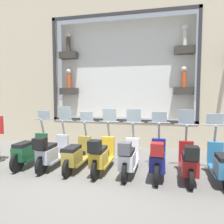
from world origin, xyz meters
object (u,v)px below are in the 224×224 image
Objects in this scene: scooter_yellow_4 at (101,155)px; scooter_silver_6 at (51,152)px; scooter_teal_0 at (221,165)px; scooter_white_3 at (129,157)px; scooter_olive_5 at (76,155)px; scooter_navy_2 at (158,159)px; scooter_green_7 at (29,151)px; scooter_red_1 at (189,162)px.

scooter_silver_6 reaches higher than scooter_yellow_4.
scooter_teal_0 is 1.00× the size of scooter_silver_6.
scooter_silver_6 is (0.00, 2.18, -0.00)m from scooter_white_3.
scooter_teal_0 is 2.90m from scooter_yellow_4.
scooter_teal_0 is at bearing -88.42° from scooter_white_3.
scooter_olive_5 is (0.06, 1.45, -0.05)m from scooter_white_3.
scooter_navy_2 is 0.73m from scooter_white_3.
scooter_white_3 is 1.00× the size of scooter_olive_5.
scooter_navy_2 is 1.00× the size of scooter_green_7.
scooter_yellow_4 is 0.73m from scooter_olive_5.
scooter_white_3 is at bearing -91.22° from scooter_green_7.
scooter_olive_5 is (0.06, 0.73, -0.06)m from scooter_yellow_4.
scooter_navy_2 is at bearing -89.64° from scooter_white_3.
scooter_red_1 is 2.90m from scooter_olive_5.
scooter_white_3 reaches higher than scooter_teal_0.
scooter_yellow_4 is 2.18m from scooter_green_7.
scooter_green_7 is (0.06, 2.90, -0.04)m from scooter_white_3.
scooter_navy_2 is at bearing 89.31° from scooter_red_1.
scooter_red_1 reaches higher than scooter_green_7.
scooter_silver_6 reaches higher than scooter_teal_0.
scooter_teal_0 is at bearing -87.82° from scooter_navy_2.
scooter_olive_5 is at bearing -85.53° from scooter_silver_6.
scooter_navy_2 reaches higher than scooter_teal_0.
scooter_yellow_4 is (0.00, 0.73, 0.00)m from scooter_white_3.
scooter_white_3 is at bearing 90.36° from scooter_navy_2.
scooter_teal_0 is 1.00× the size of scooter_olive_5.
scooter_yellow_4 is at bearing 89.85° from scooter_red_1.
scooter_white_3 is 1.00× the size of scooter_green_7.
scooter_white_3 is (-0.00, 0.73, -0.01)m from scooter_navy_2.
scooter_red_1 is at bearing -90.69° from scooter_navy_2.
scooter_yellow_4 is at bearing 90.12° from scooter_navy_2.
scooter_yellow_4 reaches higher than scooter_navy_2.
scooter_teal_0 is 1.00× the size of scooter_white_3.
scooter_green_7 is (0.06, 3.63, -0.05)m from scooter_navy_2.
scooter_red_1 is 0.99× the size of scooter_green_7.
scooter_red_1 reaches higher than scooter_olive_5.
scooter_olive_5 is 0.99× the size of scooter_green_7.
scooter_yellow_4 is 1.45m from scooter_silver_6.
scooter_olive_5 is at bearing 87.76° from scooter_white_3.
scooter_silver_6 is at bearing 89.93° from scooter_red_1.
scooter_green_7 is at bearing 88.42° from scooter_yellow_4.
scooter_green_7 is at bearing 89.81° from scooter_olive_5.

